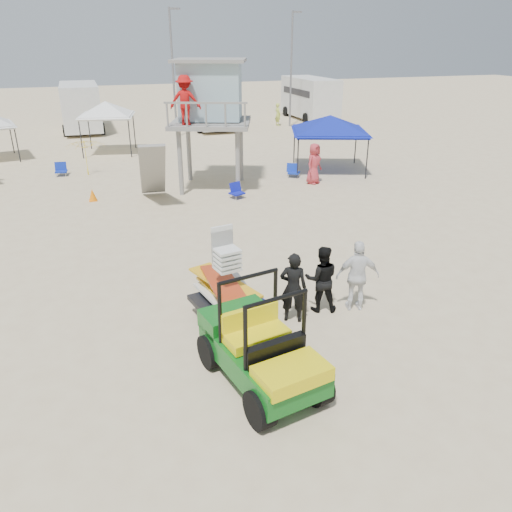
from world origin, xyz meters
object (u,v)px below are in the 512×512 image
object	(u,v)px
utility_cart	(261,342)
lifeguard_tower	(207,96)
surf_trailer	(227,291)
canopy_blue	(330,118)
man_left	(293,288)

from	to	relation	value
utility_cart	lifeguard_tower	xyz separation A→B (m)	(2.55, 14.10, 2.97)
utility_cart	surf_trailer	xyz separation A→B (m)	(0.01, 2.34, -0.10)
surf_trailer	lifeguard_tower	xyz separation A→B (m)	(2.54, 11.77, 3.07)
lifeguard_tower	canopy_blue	bearing A→B (deg)	8.81
lifeguard_tower	surf_trailer	bearing A→B (deg)	-102.18
canopy_blue	man_left	bearing A→B (deg)	-119.65
man_left	lifeguard_tower	xyz separation A→B (m)	(1.02, 12.07, 3.08)
lifeguard_tower	canopy_blue	size ratio (longest dim) A/B	1.20
lifeguard_tower	man_left	bearing A→B (deg)	-94.86
man_left	lifeguard_tower	distance (m)	12.49
man_left	lifeguard_tower	world-z (taller)	lifeguard_tower
surf_trailer	man_left	size ratio (longest dim) A/B	1.42
utility_cart	man_left	size ratio (longest dim) A/B	1.71
man_left	utility_cart	bearing A→B (deg)	79.17
utility_cart	man_left	bearing A→B (deg)	53.23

